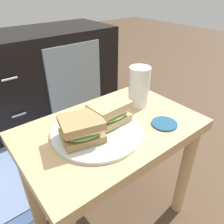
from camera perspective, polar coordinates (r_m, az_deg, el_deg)
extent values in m
plane|color=#4C3826|center=(1.01, -0.15, -25.49)|extent=(8.00, 8.00, 0.00)
cube|color=tan|center=(0.69, -0.20, -4.90)|extent=(0.56, 0.36, 0.04)
cylinder|color=tan|center=(0.91, 18.45, -14.83)|extent=(0.04, 0.04, 0.43)
cylinder|color=tan|center=(0.87, -20.28, -18.58)|extent=(0.04, 0.04, 0.43)
cylinder|color=tan|center=(1.04, 5.44, -6.37)|extent=(0.04, 0.04, 0.43)
cube|color=black|center=(1.58, -17.54, 9.21)|extent=(0.96, 0.44, 0.58)
cube|color=#8C9EA8|center=(1.43, -9.54, 8.43)|extent=(0.38, 0.01, 0.44)
cylinder|color=silver|center=(1.26, -25.19, 7.81)|extent=(0.08, 0.01, 0.01)
cylinder|color=silver|center=(1.35, -23.12, -0.72)|extent=(0.08, 0.01, 0.01)
cylinder|color=silver|center=(0.65, -4.00, -5.01)|extent=(0.27, 0.27, 0.01)
cube|color=#9E7A4C|center=(0.61, -7.81, -6.00)|extent=(0.13, 0.12, 0.02)
ellipsoid|color=#729E4C|center=(0.60, -7.94, -4.56)|extent=(0.14, 0.13, 0.02)
cube|color=beige|center=(0.59, -8.02, -3.70)|extent=(0.12, 0.11, 0.01)
cube|color=#9E7A4C|center=(0.58, -8.12, -2.58)|extent=(0.13, 0.12, 0.02)
cube|color=tan|center=(0.67, -0.65, -1.70)|extent=(0.12, 0.08, 0.02)
ellipsoid|color=#8CB260|center=(0.66, -0.66, -0.32)|extent=(0.13, 0.09, 0.02)
cube|color=beige|center=(0.65, -0.66, 0.50)|extent=(0.11, 0.08, 0.01)
cube|color=tan|center=(0.65, -0.67, 1.57)|extent=(0.12, 0.09, 0.02)
cylinder|color=silver|center=(0.76, 7.06, 6.57)|extent=(0.07, 0.07, 0.14)
cylinder|color=#B26014|center=(0.77, 7.02, 6.03)|extent=(0.07, 0.07, 0.12)
cylinder|color=white|center=(0.74, 7.34, 10.52)|extent=(0.07, 0.07, 0.01)
cylinder|color=navy|center=(0.70, 13.50, -2.98)|extent=(0.08, 0.08, 0.01)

